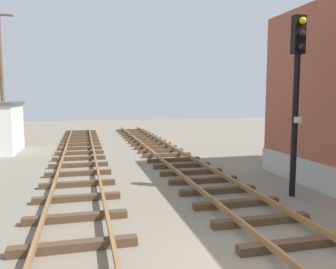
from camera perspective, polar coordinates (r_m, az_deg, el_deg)
track_near_building at (r=7.12m, az=23.77°, el=-18.35°), size 2.50×51.54×0.32m
signal_mast at (r=10.90m, az=20.69°, el=7.73°), size 0.36×0.40×5.38m
utility_pole_far at (r=25.87m, az=-26.07°, el=9.17°), size 1.80×0.24×8.83m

